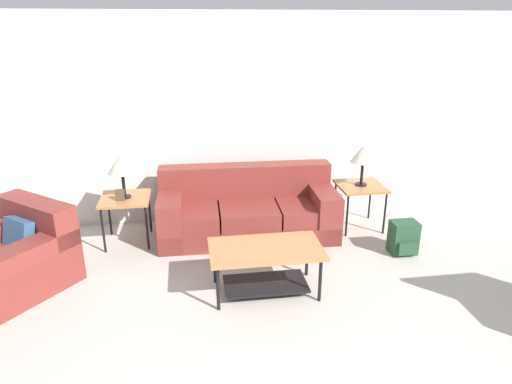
{
  "coord_description": "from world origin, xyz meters",
  "views": [
    {
      "loc": [
        -0.68,
        -1.19,
        2.45
      ],
      "look_at": [
        -0.01,
        3.21,
        0.8
      ],
      "focal_mm": 32.0,
      "sensor_mm": 36.0,
      "label": 1
    }
  ],
  "objects_px": {
    "armchair": "(15,259)",
    "table_lamp_left": "(121,164)",
    "side_table_left": "(125,202)",
    "side_table_right": "(361,189)",
    "table_lamp_right": "(364,154)",
    "couch": "(248,212)",
    "coffee_table": "(266,259)",
    "backpack": "(404,238)"
  },
  "relations": [
    {
      "from": "side_table_left",
      "to": "table_lamp_right",
      "type": "relative_size",
      "value": 1.08
    },
    {
      "from": "armchair",
      "to": "side_table_left",
      "type": "bearing_deg",
      "value": 39.81
    },
    {
      "from": "side_table_left",
      "to": "side_table_right",
      "type": "distance_m",
      "value": 2.85
    },
    {
      "from": "table_lamp_left",
      "to": "backpack",
      "type": "distance_m",
      "value": 3.28
    },
    {
      "from": "couch",
      "to": "side_table_right",
      "type": "relative_size",
      "value": 3.78
    },
    {
      "from": "side_table_right",
      "to": "table_lamp_left",
      "type": "bearing_deg",
      "value": 180.0
    },
    {
      "from": "side_table_right",
      "to": "backpack",
      "type": "xyz_separation_m",
      "value": [
        0.25,
        -0.76,
        -0.33
      ]
    },
    {
      "from": "armchair",
      "to": "side_table_left",
      "type": "xyz_separation_m",
      "value": [
        0.98,
        0.82,
        0.22
      ]
    },
    {
      "from": "armchair",
      "to": "backpack",
      "type": "distance_m",
      "value": 4.08
    },
    {
      "from": "couch",
      "to": "side_table_left",
      "type": "distance_m",
      "value": 1.44
    },
    {
      "from": "couch",
      "to": "backpack",
      "type": "bearing_deg",
      "value": -24.15
    },
    {
      "from": "couch",
      "to": "backpack",
      "type": "distance_m",
      "value": 1.83
    },
    {
      "from": "table_lamp_right",
      "to": "table_lamp_left",
      "type": "bearing_deg",
      "value": 180.0
    },
    {
      "from": "couch",
      "to": "coffee_table",
      "type": "xyz_separation_m",
      "value": [
        -0.0,
        -1.3,
        0.05
      ]
    },
    {
      "from": "side_table_left",
      "to": "table_lamp_right",
      "type": "height_order",
      "value": "table_lamp_right"
    },
    {
      "from": "table_lamp_left",
      "to": "table_lamp_right",
      "type": "distance_m",
      "value": 2.85
    },
    {
      "from": "table_lamp_left",
      "to": "table_lamp_right",
      "type": "relative_size",
      "value": 1.0
    },
    {
      "from": "armchair",
      "to": "table_lamp_right",
      "type": "xyz_separation_m",
      "value": [
        3.83,
        0.82,
        0.68
      ]
    },
    {
      "from": "couch",
      "to": "side_table_left",
      "type": "bearing_deg",
      "value": 179.71
    },
    {
      "from": "couch",
      "to": "coffee_table",
      "type": "distance_m",
      "value": 1.3
    },
    {
      "from": "side_table_left",
      "to": "side_table_right",
      "type": "height_order",
      "value": "same"
    },
    {
      "from": "table_lamp_left",
      "to": "backpack",
      "type": "height_order",
      "value": "table_lamp_left"
    },
    {
      "from": "table_lamp_left",
      "to": "couch",
      "type": "bearing_deg",
      "value": -0.29
    },
    {
      "from": "coffee_table",
      "to": "table_lamp_left",
      "type": "height_order",
      "value": "table_lamp_left"
    },
    {
      "from": "armchair",
      "to": "side_table_right",
      "type": "relative_size",
      "value": 2.36
    },
    {
      "from": "table_lamp_right",
      "to": "armchair",
      "type": "bearing_deg",
      "value": -167.98
    },
    {
      "from": "armchair",
      "to": "table_lamp_right",
      "type": "bearing_deg",
      "value": 12.02
    },
    {
      "from": "couch",
      "to": "table_lamp_left",
      "type": "relative_size",
      "value": 4.1
    },
    {
      "from": "table_lamp_left",
      "to": "table_lamp_right",
      "type": "height_order",
      "value": "same"
    },
    {
      "from": "table_lamp_left",
      "to": "side_table_right",
      "type": "bearing_deg",
      "value": -0.0
    },
    {
      "from": "side_table_right",
      "to": "table_lamp_right",
      "type": "height_order",
      "value": "table_lamp_right"
    },
    {
      "from": "side_table_left",
      "to": "backpack",
      "type": "relative_size",
      "value": 1.5
    },
    {
      "from": "armchair",
      "to": "table_lamp_left",
      "type": "distance_m",
      "value": 1.44
    },
    {
      "from": "side_table_right",
      "to": "table_lamp_left",
      "type": "height_order",
      "value": "table_lamp_left"
    },
    {
      "from": "table_lamp_left",
      "to": "coffee_table",
      "type": "bearing_deg",
      "value": -42.51
    },
    {
      "from": "couch",
      "to": "side_table_left",
      "type": "relative_size",
      "value": 3.78
    },
    {
      "from": "coffee_table",
      "to": "table_lamp_left",
      "type": "xyz_separation_m",
      "value": [
        -1.43,
        1.31,
        0.61
      ]
    },
    {
      "from": "side_table_right",
      "to": "couch",
      "type": "bearing_deg",
      "value": -179.71
    },
    {
      "from": "couch",
      "to": "table_lamp_right",
      "type": "xyz_separation_m",
      "value": [
        1.42,
        0.01,
        0.66
      ]
    },
    {
      "from": "couch",
      "to": "armchair",
      "type": "height_order",
      "value": "couch"
    },
    {
      "from": "table_lamp_right",
      "to": "backpack",
      "type": "xyz_separation_m",
      "value": [
        0.25,
        -0.76,
        -0.78
      ]
    },
    {
      "from": "coffee_table",
      "to": "table_lamp_left",
      "type": "relative_size",
      "value": 2.05
    }
  ]
}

